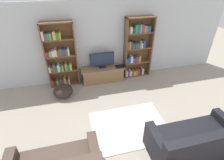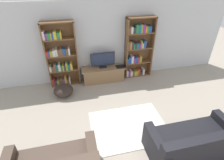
{
  "view_description": "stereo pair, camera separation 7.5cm",
  "coord_description": "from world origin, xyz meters",
  "px_view_note": "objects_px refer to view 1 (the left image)",
  "views": [
    {
      "loc": [
        -1.03,
        -1.18,
        3.31
      ],
      "look_at": [
        -0.02,
        2.81,
        0.7
      ],
      "focal_mm": 28.0,
      "sensor_mm": 36.0,
      "label": 1
    },
    {
      "loc": [
        -0.95,
        -1.19,
        3.31
      ],
      "look_at": [
        -0.02,
        2.81,
        0.7
      ],
      "focal_mm": 28.0,
      "sensor_mm": 36.0,
      "label": 2
    }
  ],
  "objects_px": {
    "bookshelf_right": "(137,49)",
    "beanbag_ottoman": "(63,91)",
    "bookshelf_left": "(60,57)",
    "tv_stand": "(103,74)",
    "television": "(102,60)",
    "laptop": "(120,66)",
    "couch_right_sofa": "(194,142)"
  },
  "relations": [
    {
      "from": "couch_right_sofa",
      "to": "beanbag_ottoman",
      "type": "distance_m",
      "value": 3.74
    },
    {
      "from": "bookshelf_left",
      "to": "television",
      "type": "height_order",
      "value": "bookshelf_left"
    },
    {
      "from": "bookshelf_right",
      "to": "beanbag_ottoman",
      "type": "bearing_deg",
      "value": -164.99
    },
    {
      "from": "tv_stand",
      "to": "beanbag_ottoman",
      "type": "height_order",
      "value": "tv_stand"
    },
    {
      "from": "bookshelf_left",
      "to": "bookshelf_right",
      "type": "height_order",
      "value": "same"
    },
    {
      "from": "television",
      "to": "couch_right_sofa",
      "type": "distance_m",
      "value": 3.54
    },
    {
      "from": "tv_stand",
      "to": "couch_right_sofa",
      "type": "height_order",
      "value": "couch_right_sofa"
    },
    {
      "from": "bookshelf_left",
      "to": "television",
      "type": "bearing_deg",
      "value": -4.04
    },
    {
      "from": "bookshelf_left",
      "to": "tv_stand",
      "type": "distance_m",
      "value": 1.52
    },
    {
      "from": "bookshelf_right",
      "to": "couch_right_sofa",
      "type": "relative_size",
      "value": 1.14
    },
    {
      "from": "tv_stand",
      "to": "television",
      "type": "relative_size",
      "value": 1.81
    },
    {
      "from": "beanbag_ottoman",
      "to": "tv_stand",
      "type": "bearing_deg",
      "value": 22.74
    },
    {
      "from": "bookshelf_right",
      "to": "bookshelf_left",
      "type": "bearing_deg",
      "value": 179.97
    },
    {
      "from": "laptop",
      "to": "beanbag_ottoman",
      "type": "relative_size",
      "value": 0.59
    },
    {
      "from": "bookshelf_right",
      "to": "television",
      "type": "relative_size",
      "value": 2.59
    },
    {
      "from": "beanbag_ottoman",
      "to": "television",
      "type": "bearing_deg",
      "value": 23.9
    },
    {
      "from": "laptop",
      "to": "television",
      "type": "bearing_deg",
      "value": 170.27
    },
    {
      "from": "couch_right_sofa",
      "to": "beanbag_ottoman",
      "type": "height_order",
      "value": "couch_right_sofa"
    },
    {
      "from": "bookshelf_right",
      "to": "couch_right_sofa",
      "type": "height_order",
      "value": "bookshelf_right"
    },
    {
      "from": "bookshelf_right",
      "to": "television",
      "type": "bearing_deg",
      "value": -175.71
    },
    {
      "from": "bookshelf_right",
      "to": "couch_right_sofa",
      "type": "xyz_separation_m",
      "value": [
        0.03,
        -3.37,
        -0.73
      ]
    },
    {
      "from": "tv_stand",
      "to": "beanbag_ottoman",
      "type": "xyz_separation_m",
      "value": [
        -1.36,
        -0.57,
        -0.07
      ]
    },
    {
      "from": "bookshelf_right",
      "to": "tv_stand",
      "type": "relative_size",
      "value": 1.43
    },
    {
      "from": "laptop",
      "to": "beanbag_ottoman",
      "type": "height_order",
      "value": "laptop"
    },
    {
      "from": "bookshelf_right",
      "to": "couch_right_sofa",
      "type": "bearing_deg",
      "value": -89.57
    },
    {
      "from": "tv_stand",
      "to": "laptop",
      "type": "bearing_deg",
      "value": -6.71
    },
    {
      "from": "bookshelf_right",
      "to": "television",
      "type": "distance_m",
      "value": 1.25
    },
    {
      "from": "bookshelf_left",
      "to": "beanbag_ottoman",
      "type": "xyz_separation_m",
      "value": [
        -0.03,
        -0.69,
        -0.81
      ]
    },
    {
      "from": "bookshelf_left",
      "to": "television",
      "type": "distance_m",
      "value": 1.34
    },
    {
      "from": "laptop",
      "to": "beanbag_ottoman",
      "type": "distance_m",
      "value": 2.05
    },
    {
      "from": "bookshelf_left",
      "to": "television",
      "type": "xyz_separation_m",
      "value": [
        1.32,
        -0.09,
        -0.2
      ]
    },
    {
      "from": "tv_stand",
      "to": "laptop",
      "type": "xyz_separation_m",
      "value": [
        0.61,
        -0.07,
        0.26
      ]
    }
  ]
}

